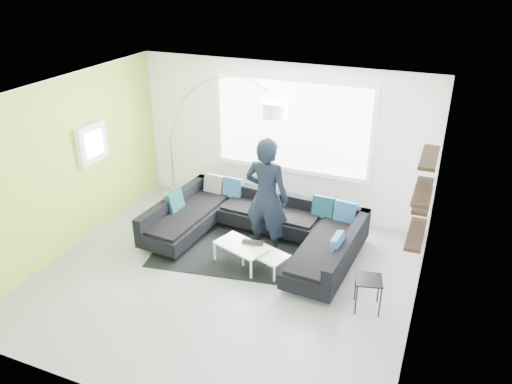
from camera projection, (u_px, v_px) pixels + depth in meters
ground at (224, 278)px, 7.60m from camera, size 5.50×5.50×0.00m
room_shell at (229, 164)px, 6.98m from camera, size 5.54×5.04×2.82m
sectional_sofa at (254, 230)px, 8.26m from camera, size 3.48×2.29×0.72m
rug at (231, 247)px, 8.38m from camera, size 2.67×2.13×0.01m
coffee_table at (254, 257)px, 7.81m from camera, size 1.20×0.92×0.35m
arc_lamp at (170, 138)px, 9.57m from camera, size 2.43×1.03×2.52m
side_table at (367, 294)px, 6.85m from camera, size 0.43×0.43×0.48m
person at (267, 197)px, 7.87m from camera, size 0.76×0.53×1.98m
laptop at (252, 244)px, 7.79m from camera, size 0.41×0.32×0.03m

